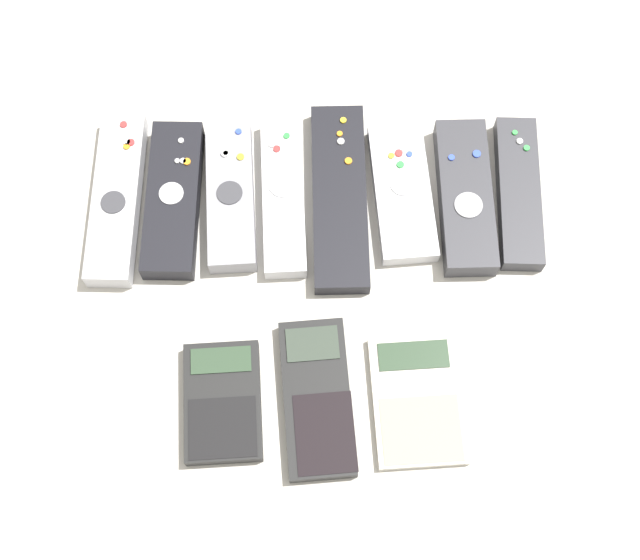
{
  "coord_description": "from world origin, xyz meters",
  "views": [
    {
      "loc": [
        -0.01,
        -0.3,
        0.88
      ],
      "look_at": [
        0.0,
        0.03,
        0.01
      ],
      "focal_mm": 50.0,
      "sensor_mm": 36.0,
      "label": 1
    }
  ],
  "objects_px": {
    "remote_7": "(519,193)",
    "remote_0": "(117,198)",
    "calculator_0": "(223,402)",
    "calculator_1": "(317,398)",
    "remote_5": "(402,193)",
    "calculator_2": "(418,400)",
    "remote_2": "(231,195)",
    "remote_1": "(173,199)",
    "remote_3": "(283,196)",
    "remote_4": "(339,197)",
    "remote_6": "(465,197)"
  },
  "relations": [
    {
      "from": "remote_6",
      "to": "calculator_0",
      "type": "height_order",
      "value": "remote_6"
    },
    {
      "from": "remote_3",
      "to": "remote_4",
      "type": "relative_size",
      "value": 0.85
    },
    {
      "from": "remote_5",
      "to": "remote_6",
      "type": "bearing_deg",
      "value": -11.06
    },
    {
      "from": "remote_1",
      "to": "calculator_2",
      "type": "xyz_separation_m",
      "value": [
        0.25,
        -0.23,
        -0.01
      ]
    },
    {
      "from": "remote_3",
      "to": "remote_5",
      "type": "bearing_deg",
      "value": -0.38
    },
    {
      "from": "remote_5",
      "to": "remote_7",
      "type": "xyz_separation_m",
      "value": [
        0.13,
        -0.0,
        0.0
      ]
    },
    {
      "from": "remote_5",
      "to": "calculator_1",
      "type": "height_order",
      "value": "remote_5"
    },
    {
      "from": "remote_4",
      "to": "calculator_1",
      "type": "relative_size",
      "value": 1.33
    },
    {
      "from": "calculator_1",
      "to": "calculator_2",
      "type": "distance_m",
      "value": 0.1
    },
    {
      "from": "remote_5",
      "to": "remote_6",
      "type": "xyz_separation_m",
      "value": [
        0.07,
        -0.01,
        0.0
      ]
    },
    {
      "from": "remote_4",
      "to": "calculator_2",
      "type": "xyz_separation_m",
      "value": [
        0.07,
        -0.22,
        -0.01
      ]
    },
    {
      "from": "calculator_0",
      "to": "remote_4",
      "type": "bearing_deg",
      "value": 58.87
    },
    {
      "from": "remote_4",
      "to": "remote_7",
      "type": "xyz_separation_m",
      "value": [
        0.19,
        -0.0,
        -0.0
      ]
    },
    {
      "from": "remote_3",
      "to": "calculator_1",
      "type": "relative_size",
      "value": 1.13
    },
    {
      "from": "remote_5",
      "to": "calculator_0",
      "type": "bearing_deg",
      "value": -133.59
    },
    {
      "from": "calculator_1",
      "to": "calculator_2",
      "type": "height_order",
      "value": "calculator_1"
    },
    {
      "from": "calculator_0",
      "to": "remote_7",
      "type": "bearing_deg",
      "value": 32.96
    },
    {
      "from": "remote_5",
      "to": "remote_6",
      "type": "distance_m",
      "value": 0.07
    },
    {
      "from": "remote_7",
      "to": "remote_2",
      "type": "bearing_deg",
      "value": -177.67
    },
    {
      "from": "remote_2",
      "to": "remote_6",
      "type": "relative_size",
      "value": 0.98
    },
    {
      "from": "remote_6",
      "to": "calculator_2",
      "type": "relative_size",
      "value": 1.3
    },
    {
      "from": "remote_2",
      "to": "calculator_2",
      "type": "bearing_deg",
      "value": -52.59
    },
    {
      "from": "calculator_2",
      "to": "remote_4",
      "type": "bearing_deg",
      "value": 105.23
    },
    {
      "from": "remote_7",
      "to": "remote_4",
      "type": "bearing_deg",
      "value": -176.75
    },
    {
      "from": "remote_3",
      "to": "remote_5",
      "type": "height_order",
      "value": "remote_3"
    },
    {
      "from": "remote_3",
      "to": "calculator_0",
      "type": "distance_m",
      "value": 0.23
    },
    {
      "from": "calculator_0",
      "to": "calculator_1",
      "type": "height_order",
      "value": "calculator_0"
    },
    {
      "from": "remote_7",
      "to": "remote_0",
      "type": "bearing_deg",
      "value": -177.42
    },
    {
      "from": "remote_2",
      "to": "remote_3",
      "type": "xyz_separation_m",
      "value": [
        0.06,
        -0.0,
        -0.0
      ]
    },
    {
      "from": "remote_1",
      "to": "remote_4",
      "type": "height_order",
      "value": "remote_1"
    },
    {
      "from": "remote_6",
      "to": "remote_0",
      "type": "bearing_deg",
      "value": 178.89
    },
    {
      "from": "remote_0",
      "to": "remote_1",
      "type": "bearing_deg",
      "value": -0.13
    },
    {
      "from": "remote_2",
      "to": "remote_0",
      "type": "bearing_deg",
      "value": 178.14
    },
    {
      "from": "remote_0",
      "to": "calculator_1",
      "type": "height_order",
      "value": "remote_0"
    },
    {
      "from": "calculator_0",
      "to": "calculator_1",
      "type": "relative_size",
      "value": 0.75
    },
    {
      "from": "remote_2",
      "to": "calculator_1",
      "type": "height_order",
      "value": "remote_2"
    },
    {
      "from": "calculator_1",
      "to": "remote_3",
      "type": "bearing_deg",
      "value": 94.57
    },
    {
      "from": "remote_6",
      "to": "remote_7",
      "type": "bearing_deg",
      "value": 4.99
    },
    {
      "from": "remote_0",
      "to": "remote_4",
      "type": "xyz_separation_m",
      "value": [
        0.24,
        -0.01,
        -0.0
      ]
    },
    {
      "from": "remote_3",
      "to": "remote_6",
      "type": "bearing_deg",
      "value": -3.32
    },
    {
      "from": "remote_7",
      "to": "calculator_1",
      "type": "bearing_deg",
      "value": -132.41
    },
    {
      "from": "remote_1",
      "to": "calculator_0",
      "type": "relative_size",
      "value": 1.47
    },
    {
      "from": "remote_2",
      "to": "calculator_1",
      "type": "xyz_separation_m",
      "value": [
        0.09,
        -0.22,
        -0.0
      ]
    },
    {
      "from": "remote_3",
      "to": "calculator_0",
      "type": "bearing_deg",
      "value": -106.77
    },
    {
      "from": "remote_6",
      "to": "calculator_1",
      "type": "height_order",
      "value": "remote_6"
    },
    {
      "from": "remote_0",
      "to": "remote_6",
      "type": "relative_size",
      "value": 1.13
    },
    {
      "from": "remote_6",
      "to": "calculator_2",
      "type": "height_order",
      "value": "remote_6"
    },
    {
      "from": "calculator_2",
      "to": "calculator_1",
      "type": "bearing_deg",
      "value": 175.53
    },
    {
      "from": "remote_2",
      "to": "remote_4",
      "type": "distance_m",
      "value": 0.12
    },
    {
      "from": "remote_4",
      "to": "remote_1",
      "type": "bearing_deg",
      "value": 179.9
    }
  ]
}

